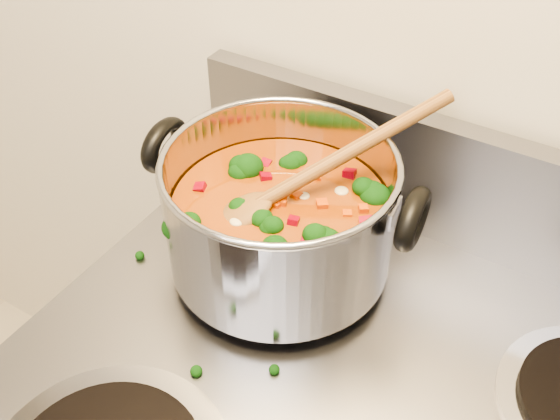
% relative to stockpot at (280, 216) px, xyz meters
% --- Properties ---
extents(stockpot, '(0.32, 0.26, 0.16)m').
position_rel_stockpot_xyz_m(stockpot, '(0.00, 0.00, 0.00)').
color(stockpot, '#A0A0A7').
rests_on(stockpot, electric_range).
extents(wooden_spoon, '(0.20, 0.25, 0.12)m').
position_rel_stockpot_xyz_m(wooden_spoon, '(0.01, 0.02, 0.04)').
color(wooden_spoon, brown).
rests_on(wooden_spoon, stockpot).
extents(cooktop_crumbs, '(0.26, 0.31, 0.01)m').
position_rel_stockpot_xyz_m(cooktop_crumbs, '(0.10, 0.06, -0.08)').
color(cooktop_crumbs, black).
rests_on(cooktop_crumbs, electric_range).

